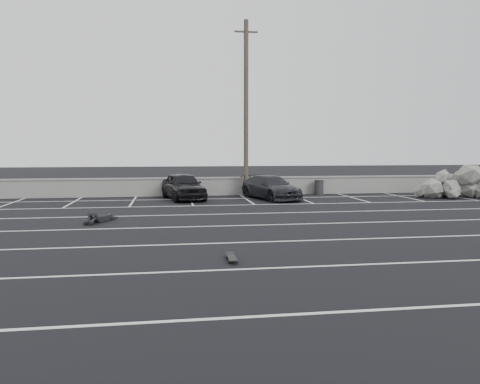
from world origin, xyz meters
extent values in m
plane|color=black|center=(0.00, 0.00, 0.00)|extent=(120.00, 120.00, 0.00)
cube|color=gray|center=(0.00, 14.00, 0.50)|extent=(50.00, 0.35, 1.00)
cube|color=gray|center=(0.00, 14.00, 1.02)|extent=(50.00, 0.45, 0.08)
cube|color=silver|center=(0.00, -6.00, 0.00)|extent=(36.00, 0.10, 0.01)
cube|color=silver|center=(0.00, -3.00, 0.00)|extent=(36.00, 0.10, 0.01)
cube|color=silver|center=(0.00, 0.00, 0.00)|extent=(36.00, 0.10, 0.01)
cube|color=silver|center=(0.00, 3.00, 0.00)|extent=(36.00, 0.10, 0.01)
cube|color=silver|center=(0.00, 6.00, 0.00)|extent=(36.00, 0.10, 0.01)
cube|color=silver|center=(0.00, 9.00, 0.00)|extent=(36.00, 0.10, 0.01)
cube|color=silver|center=(0.00, 12.00, 0.00)|extent=(36.00, 0.10, 0.01)
cube|color=silver|center=(-11.00, 11.50, 0.00)|extent=(0.10, 5.00, 0.01)
cube|color=silver|center=(-8.00, 11.50, 0.00)|extent=(0.10, 5.00, 0.01)
cube|color=silver|center=(-5.00, 11.50, 0.00)|extent=(0.10, 5.00, 0.01)
cube|color=silver|center=(-2.00, 11.50, 0.00)|extent=(0.10, 5.00, 0.01)
cube|color=silver|center=(1.00, 11.50, 0.00)|extent=(0.10, 5.00, 0.01)
cube|color=silver|center=(4.00, 11.50, 0.00)|extent=(0.10, 5.00, 0.01)
cube|color=silver|center=(7.00, 11.50, 0.00)|extent=(0.10, 5.00, 0.01)
cube|color=silver|center=(10.00, 11.50, 0.00)|extent=(0.10, 5.00, 0.01)
cube|color=silver|center=(13.00, 11.50, 0.00)|extent=(0.10, 5.00, 0.01)
imported|color=black|center=(-2.38, 12.00, 0.73)|extent=(2.64, 4.55, 1.45)
imported|color=black|center=(2.33, 11.44, 0.64)|extent=(3.09, 4.74, 1.28)
cylinder|color=#4C4238|center=(1.25, 13.20, 4.95)|extent=(0.26, 0.26, 9.90)
cube|color=#4C4238|center=(1.25, 13.20, 9.24)|extent=(1.32, 0.09, 0.09)
cylinder|color=#2A2A2D|center=(5.68, 13.38, 0.42)|extent=(0.65, 0.65, 0.84)
cylinder|color=#2A2A2D|center=(5.68, 13.38, 0.86)|extent=(0.72, 0.72, 0.05)
cube|color=black|center=(-1.63, -2.17, 0.08)|extent=(0.21, 0.78, 0.02)
cube|color=#2A2A2D|center=(-1.62, -1.91, 0.05)|extent=(0.16, 0.05, 0.04)
cube|color=#2A2A2D|center=(-1.63, -2.42, 0.05)|extent=(0.16, 0.05, 0.04)
cylinder|color=black|center=(-1.72, -1.91, 0.03)|extent=(0.03, 0.06, 0.06)
cylinder|color=black|center=(-1.53, -1.91, 0.03)|extent=(0.03, 0.06, 0.06)
cylinder|color=black|center=(-1.73, -2.42, 0.03)|extent=(0.03, 0.06, 0.06)
cylinder|color=black|center=(-1.54, -2.43, 0.03)|extent=(0.03, 0.06, 0.06)
camera|label=1|loc=(-3.11, -13.26, 2.73)|focal=35.00mm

